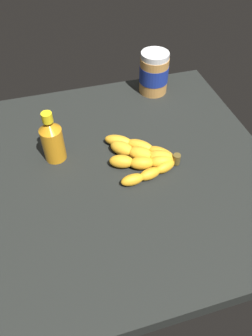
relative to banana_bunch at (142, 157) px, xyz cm
name	(u,v)px	position (x,y,z in cm)	size (l,w,h in cm)	color
ground_plane	(129,171)	(3.74, 0.17, -4.17)	(75.22, 78.33, 4.90)	black
banana_bunch	(142,157)	(0.00, 0.00, 0.00)	(18.75, 19.56, 3.78)	gold
peanut_butter_jar	(154,73)	(-13.74, -30.68, 4.99)	(9.42, 9.42, 13.65)	#BF8442
honey_bottle	(52,139)	(21.97, -8.00, 4.75)	(5.74, 5.74, 14.83)	orange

